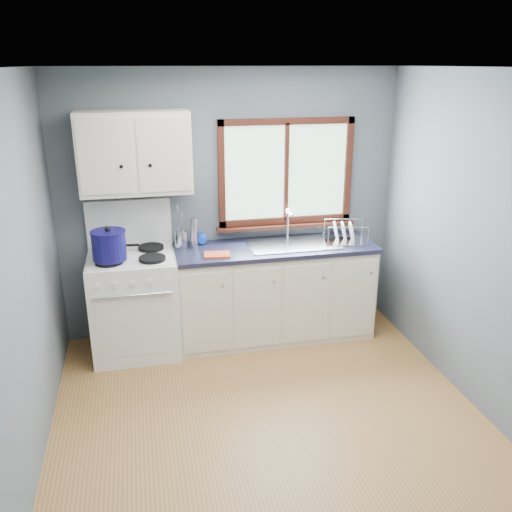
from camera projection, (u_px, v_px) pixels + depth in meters
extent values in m
cube|color=#A3713A|center=(276.00, 436.00, 3.90)|extent=(3.20, 3.60, 0.02)
cube|color=white|center=(282.00, 66.00, 3.05)|extent=(3.20, 3.60, 0.02)
cube|color=slate|center=(230.00, 205.00, 5.14)|extent=(3.20, 0.02, 2.50)
cube|color=slate|center=(415.00, 467.00, 1.82)|extent=(3.20, 0.02, 2.50)
cube|color=slate|center=(11.00, 295.00, 3.15)|extent=(0.02, 3.60, 2.50)
cube|color=slate|center=(500.00, 255.00, 3.80)|extent=(0.02, 3.60, 2.50)
cube|color=white|center=(135.00, 305.00, 4.90)|extent=(0.76, 0.65, 0.92)
cube|color=white|center=(129.00, 223.00, 4.95)|extent=(0.76, 0.05, 0.44)
cube|color=silver|center=(131.00, 256.00, 4.74)|extent=(0.72, 0.59, 0.01)
cylinder|color=black|center=(109.00, 262.00, 4.56)|extent=(0.23, 0.23, 0.03)
cylinder|color=black|center=(152.00, 259.00, 4.64)|extent=(0.23, 0.23, 0.03)
cylinder|color=black|center=(110.00, 250.00, 4.84)|extent=(0.23, 0.23, 0.03)
cylinder|color=black|center=(151.00, 248.00, 4.91)|extent=(0.23, 0.23, 0.03)
cylinder|color=silver|center=(133.00, 296.00, 4.50)|extent=(0.66, 0.02, 0.02)
cube|color=silver|center=(136.00, 327.00, 4.62)|extent=(0.66, 0.01, 0.55)
cube|color=silver|center=(274.00, 293.00, 5.19)|extent=(1.85, 0.60, 0.88)
cube|color=black|center=(273.00, 330.00, 5.35)|extent=(1.85, 0.54, 0.08)
cube|color=black|center=(274.00, 248.00, 5.04)|extent=(1.89, 0.64, 0.04)
cube|color=silver|center=(293.00, 244.00, 5.07)|extent=(0.84, 0.46, 0.01)
cube|color=silver|center=(272.00, 253.00, 5.05)|extent=(0.36, 0.40, 0.14)
cube|color=silver|center=(313.00, 250.00, 5.13)|extent=(0.36, 0.40, 0.14)
cylinder|color=silver|center=(288.00, 224.00, 5.21)|extent=(0.02, 0.02, 0.28)
cylinder|color=silver|center=(290.00, 213.00, 5.10)|extent=(0.02, 0.16, 0.02)
sphere|color=silver|center=(288.00, 210.00, 5.16)|extent=(0.04, 0.04, 0.04)
cube|color=#9EC6A8|center=(286.00, 172.00, 5.13)|extent=(1.22, 0.01, 0.92)
cube|color=#401910|center=(287.00, 121.00, 4.96)|extent=(1.30, 0.05, 0.06)
cube|color=#401910|center=(285.00, 220.00, 5.27)|extent=(1.30, 0.05, 0.06)
cube|color=#401910|center=(221.00, 175.00, 4.99)|extent=(0.06, 0.05, 1.00)
cube|color=#401910|center=(348.00, 170.00, 5.24)|extent=(0.06, 0.05, 1.00)
cube|color=#401910|center=(286.00, 172.00, 5.11)|extent=(0.03, 0.05, 0.92)
cube|color=#401910|center=(286.00, 226.00, 5.26)|extent=(1.36, 0.10, 0.03)
cube|color=silver|center=(135.00, 153.00, 4.62)|extent=(0.95, 0.32, 0.70)
cube|color=silver|center=(105.00, 157.00, 4.42)|extent=(0.44, 0.01, 0.62)
cube|color=silver|center=(164.00, 155.00, 4.52)|extent=(0.44, 0.01, 0.62)
sphere|color=black|center=(121.00, 167.00, 4.46)|extent=(0.03, 0.03, 0.03)
sphere|color=black|center=(150.00, 165.00, 4.51)|extent=(0.03, 0.03, 0.03)
cylinder|color=black|center=(110.00, 246.00, 4.82)|extent=(0.28, 0.28, 0.05)
cube|color=black|center=(131.00, 245.00, 4.85)|extent=(0.14, 0.04, 0.02)
cylinder|color=#0F0C4A|center=(109.00, 246.00, 4.53)|extent=(0.36, 0.36, 0.24)
cylinder|color=#0F0C4A|center=(108.00, 232.00, 4.49)|extent=(0.38, 0.38, 0.02)
sphere|color=black|center=(107.00, 229.00, 4.48)|extent=(0.06, 0.06, 0.04)
cylinder|color=silver|center=(182.00, 239.00, 4.97)|extent=(0.16, 0.16, 0.16)
cylinder|color=silver|center=(182.00, 221.00, 4.94)|extent=(0.01, 0.01, 0.23)
cylinder|color=silver|center=(178.00, 220.00, 4.91)|extent=(0.01, 0.01, 0.27)
cylinder|color=silver|center=(182.00, 223.00, 4.90)|extent=(0.01, 0.01, 0.21)
cylinder|color=silver|center=(194.00, 233.00, 4.94)|extent=(0.07, 0.07, 0.28)
imported|color=blue|center=(202.00, 233.00, 5.01)|extent=(0.10, 0.10, 0.24)
cube|color=#C74422|center=(217.00, 255.00, 4.78)|extent=(0.25, 0.19, 0.02)
cube|color=silver|center=(345.00, 241.00, 5.15)|extent=(0.44, 0.37, 0.01)
cylinder|color=silver|center=(328.00, 237.00, 4.99)|extent=(0.01, 0.01, 0.18)
cylinder|color=silver|center=(368.00, 237.00, 4.99)|extent=(0.01, 0.01, 0.18)
cylinder|color=silver|center=(324.00, 228.00, 5.25)|extent=(0.01, 0.01, 0.18)
cylinder|color=silver|center=(362.00, 228.00, 5.25)|extent=(0.01, 0.01, 0.18)
cylinder|color=silver|center=(349.00, 227.00, 4.96)|extent=(0.36, 0.08, 0.01)
cylinder|color=silver|center=(344.00, 219.00, 5.22)|extent=(0.36, 0.08, 0.01)
cylinder|color=white|center=(336.00, 232.00, 5.11)|extent=(0.09, 0.21, 0.20)
cylinder|color=white|center=(344.00, 232.00, 5.12)|extent=(0.09, 0.21, 0.20)
cylinder|color=white|center=(352.00, 231.00, 5.12)|extent=(0.09, 0.21, 0.20)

